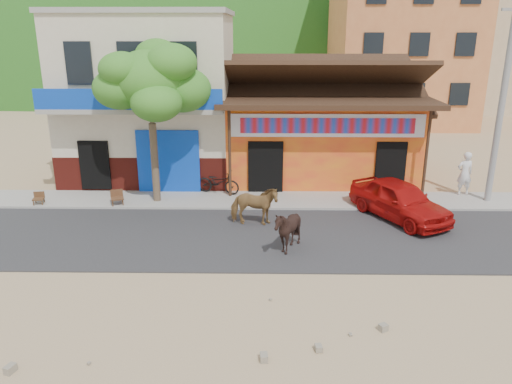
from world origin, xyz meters
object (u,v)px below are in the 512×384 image
(red_car, at_px, (399,200))
(cow_dark, at_px, (287,230))
(cafe_chair_left, at_px, (38,194))
(tree, at_px, (152,123))
(cow_tan, at_px, (254,206))
(utility_pole, at_px, (503,96))
(cafe_chair_right, at_px, (117,192))
(scooter, at_px, (218,182))
(pedestrian, at_px, (465,173))

(red_car, bearing_deg, cow_dark, -174.46)
(cow_dark, height_order, cafe_chair_left, cow_dark)
(tree, relative_size, cow_tan, 3.66)
(utility_pole, height_order, cow_tan, utility_pole)
(cow_dark, bearing_deg, cafe_chair_right, -142.11)
(tree, height_order, utility_pole, utility_pole)
(cow_dark, bearing_deg, tree, -152.38)
(cow_dark, height_order, scooter, cow_dark)
(cow_tan, relative_size, pedestrian, 0.94)
(cow_dark, relative_size, scooter, 0.78)
(tree, xyz_separation_m, red_car, (8.91, -1.56, -2.39))
(cafe_chair_right, bearing_deg, cafe_chair_left, 160.23)
(cow_tan, distance_m, red_car, 5.16)
(utility_pole, distance_m, cafe_chair_right, 14.64)
(cafe_chair_right, bearing_deg, scooter, 0.91)
(cow_dark, distance_m, red_car, 4.95)
(utility_pole, xyz_separation_m, red_car, (-3.89, -1.76, -3.39))
(tree, distance_m, red_car, 9.36)
(scooter, bearing_deg, red_car, -92.88)
(utility_pole, xyz_separation_m, cow_dark, (-7.96, -4.58, -3.39))
(utility_pole, xyz_separation_m, cafe_chair_right, (-14.20, -0.70, -3.50))
(cow_dark, bearing_deg, scooter, -174.56)
(cow_tan, height_order, cow_dark, cow_tan)
(tree, distance_m, utility_pole, 12.84)
(cow_tan, bearing_deg, scooter, 29.04)
(red_car, height_order, scooter, red_car)
(scooter, bearing_deg, cow_dark, -136.76)
(tree, height_order, cow_tan, tree)
(cafe_chair_right, bearing_deg, pedestrian, -13.85)
(red_car, relative_size, cafe_chair_left, 4.86)
(cafe_chair_right, bearing_deg, tree, -0.12)
(tree, distance_m, cow_dark, 6.96)
(utility_pole, xyz_separation_m, cafe_chair_left, (-17.20, -0.70, -3.59))
(cow_tan, xyz_separation_m, red_car, (5.11, 0.71, -0.01))
(tree, height_order, scooter, tree)
(utility_pole, xyz_separation_m, pedestrian, (-0.71, 0.70, -3.12))
(utility_pole, distance_m, cafe_chair_left, 17.58)
(pedestrian, bearing_deg, cow_dark, 29.35)
(utility_pole, relative_size, red_car, 1.99)
(cow_tan, height_order, cafe_chair_left, cow_tan)
(scooter, distance_m, cafe_chair_left, 6.85)
(cow_tan, bearing_deg, cafe_chair_right, 74.93)
(cafe_chair_left, bearing_deg, cow_tan, -22.35)
(red_car, xyz_separation_m, cafe_chair_left, (-13.31, 1.06, -0.19))
(scooter, xyz_separation_m, cafe_chair_left, (-6.70, -1.40, -0.05))
(red_car, bearing_deg, utility_pole, -4.81)
(pedestrian, distance_m, cafe_chair_left, 16.55)
(pedestrian, relative_size, cafe_chair_right, 1.76)
(cafe_chair_right, bearing_deg, utility_pole, -16.95)
(utility_pole, bearing_deg, cow_tan, -164.61)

